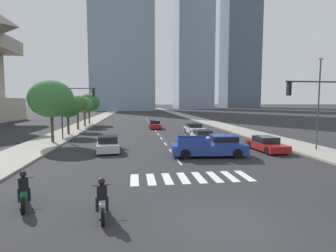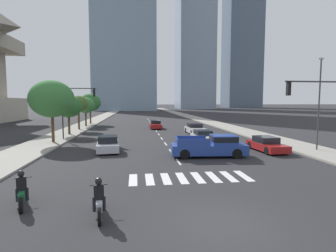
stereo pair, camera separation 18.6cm
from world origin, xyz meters
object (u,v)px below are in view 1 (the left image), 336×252
at_px(sedan_white_4, 194,129).
at_px(motorcycle_lead, 24,192).
at_px(sedan_silver_0, 108,144).
at_px(sedan_red_3, 266,144).
at_px(traffic_signal_near, 326,103).
at_px(street_lamp_east, 319,97).
at_px(motorcycle_trailing, 102,201).
at_px(street_tree_fourth, 84,105).
at_px(sedan_red_2, 155,125).
at_px(traffic_signal_far, 74,102).
at_px(street_tree_nearest, 51,99).
at_px(street_tree_fifth, 89,103).
at_px(pickup_truck, 213,146).
at_px(sedan_white_1, 203,137).
at_px(street_tree_third, 77,104).
at_px(street_tree_second, 68,106).

bearing_deg(sedan_white_4, motorcycle_lead, -31.31).
distance_m(sedan_silver_0, sedan_red_3, 13.68).
xyz_separation_m(traffic_signal_near, street_lamp_east, (2.99, 4.70, 0.49)).
distance_m(motorcycle_trailing, street_tree_fourth, 37.05).
distance_m(sedan_red_2, street_tree_fourth, 12.63).
height_order(sedan_red_3, traffic_signal_far, traffic_signal_far).
height_order(sedan_silver_0, traffic_signal_far, traffic_signal_far).
xyz_separation_m(traffic_signal_near, street_tree_nearest, (-20.84, 11.96, 0.37)).
bearing_deg(sedan_red_3, motorcycle_trailing, -49.56).
xyz_separation_m(motorcycle_trailing, sedan_white_4, (9.26, 24.68, 0.03)).
relative_size(street_lamp_east, street_tree_fifth, 1.39).
xyz_separation_m(motorcycle_lead, motorcycle_trailing, (3.26, -1.41, 0.00)).
xyz_separation_m(pickup_truck, traffic_signal_near, (6.58, -3.66, 3.34)).
distance_m(motorcycle_trailing, street_tree_fifth, 41.65).
xyz_separation_m(sedan_silver_0, traffic_signal_far, (-4.26, 7.26, 3.58)).
height_order(sedan_red_2, traffic_signal_far, traffic_signal_far).
xyz_separation_m(sedan_white_1, street_tree_third, (-15.24, 14.29, 3.32)).
bearing_deg(sedan_white_4, street_tree_fifth, -137.96).
relative_size(motorcycle_trailing, street_lamp_east, 0.27).
xyz_separation_m(motorcycle_lead, street_tree_nearest, (-3.75, 16.81, 3.94)).
bearing_deg(street_tree_fourth, sedan_silver_0, -75.41).
xyz_separation_m(sedan_red_3, street_tree_nearest, (-19.57, 6.66, 3.95)).
relative_size(pickup_truck, street_lamp_east, 0.75).
height_order(sedan_silver_0, sedan_red_2, sedan_silver_0).
relative_size(pickup_truck, sedan_red_2, 1.30).
bearing_deg(sedan_silver_0, sedan_red_3, -102.16).
distance_m(sedan_red_3, street_lamp_east, 5.92).
distance_m(sedan_red_2, traffic_signal_far, 15.63).
relative_size(sedan_silver_0, sedan_red_2, 1.00).
xyz_separation_m(sedan_red_2, traffic_signal_near, (9.30, -25.85, 3.56)).
height_order(motorcycle_trailing, street_tree_fifth, street_tree_fifth).
bearing_deg(street_lamp_east, street_tree_fourth, 133.29).
xyz_separation_m(sedan_red_3, street_tree_second, (-19.57, 13.28, 3.11)).
height_order(motorcycle_lead, street_tree_fourth, street_tree_fourth).
xyz_separation_m(motorcycle_trailing, traffic_signal_near, (13.83, 6.26, 3.57)).
relative_size(traffic_signal_near, street_tree_nearest, 0.93).
bearing_deg(street_tree_nearest, street_tree_second, 90.00).
bearing_deg(sedan_white_1, street_tree_fourth, -143.91).
height_order(motorcycle_lead, street_tree_third, street_tree_third).
bearing_deg(street_tree_second, street_tree_nearest, -90.00).
xyz_separation_m(traffic_signal_far, street_tree_second, (-1.74, 4.36, -0.51)).
relative_size(pickup_truck, street_tree_nearest, 0.94).
xyz_separation_m(pickup_truck, street_tree_second, (-14.26, 14.92, 2.87)).
height_order(sedan_white_1, street_lamp_east, street_lamp_east).
bearing_deg(street_tree_fourth, street_tree_nearest, -90.00).
height_order(sedan_white_1, street_tree_third, street_tree_third).
distance_m(motorcycle_lead, traffic_signal_far, 19.51).
bearing_deg(sedan_white_4, motorcycle_trailing, -23.60).
bearing_deg(sedan_white_1, street_tree_nearest, -98.24).
xyz_separation_m(pickup_truck, street_tree_fifth, (-14.26, 30.99, 3.27)).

